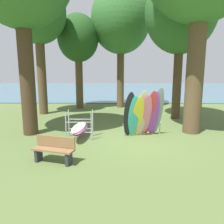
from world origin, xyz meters
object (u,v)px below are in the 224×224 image
tree_mid_behind (181,13)px  park_bench (54,149)px  tree_far_left_back (78,40)px  tree_deep_back (121,20)px  tree_far_right_back (38,13)px  leaning_board_pile (144,114)px  board_storage_rack (80,128)px

tree_mid_behind → park_bench: tree_mid_behind is taller
tree_far_left_back → park_bench: 12.00m
tree_deep_back → park_bench: 13.36m
tree_far_right_back → leaning_board_pile: 10.14m
tree_mid_behind → board_storage_rack: tree_mid_behind is taller
tree_far_left_back → leaning_board_pile: size_ratio=3.23×
tree_far_right_back → leaning_board_pile: tree_far_right_back is taller
board_storage_rack → tree_far_left_back: bearing=98.9°
tree_deep_back → board_storage_rack: size_ratio=4.61×
tree_mid_behind → leaning_board_pile: (-2.59, -4.06, -5.34)m
park_bench → tree_far_right_back: bearing=110.0°
tree_deep_back → leaning_board_pile: bearing=-84.3°
tree_far_right_back → leaning_board_pile: bearing=-40.6°
board_storage_rack → leaning_board_pile: bearing=5.5°
tree_far_left_back → tree_far_right_back: tree_far_right_back is taller
leaning_board_pile → tree_far_left_back: bearing=117.7°
tree_mid_behind → park_bench: size_ratio=6.09×
tree_mid_behind → tree_far_right_back: bearing=171.1°
tree_far_left_back → tree_deep_back: 3.73m
tree_mid_behind → park_bench: 10.90m
tree_far_right_back → tree_mid_behind: bearing=-8.9°
tree_far_right_back → board_storage_rack: size_ratio=4.23×
tree_far_left_back → tree_mid_behind: bearing=-30.0°
tree_mid_behind → leaning_board_pile: bearing=-122.6°
tree_far_left_back → leaning_board_pile: 10.01m
tree_far_right_back → park_bench: 10.92m
tree_far_left_back → tree_far_right_back: 3.58m
tree_mid_behind → board_storage_rack: bearing=-141.7°
tree_far_left_back → leaning_board_pile: (4.18, -7.96, -4.38)m
tree_deep_back → board_storage_rack: bearing=-103.3°
leaning_board_pile → tree_mid_behind: bearing=57.4°
tree_mid_behind → tree_far_right_back: size_ratio=0.99×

